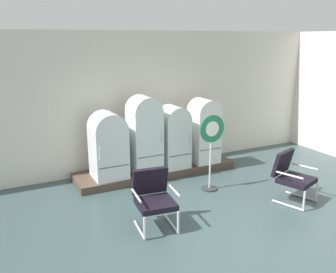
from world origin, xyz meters
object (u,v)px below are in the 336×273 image
refrigerator_0 (108,144)px  sign_stand (211,151)px  refrigerator_3 (204,129)px  refrigerator_1 (144,132)px  armchair_right (292,175)px  refrigerator_2 (174,135)px  armchair_left (154,196)px

refrigerator_0 → sign_stand: sign_stand is taller
refrigerator_0 → refrigerator_3: refrigerator_3 is taller
refrigerator_1 → armchair_right: refrigerator_1 is taller
refrigerator_2 → armchair_left: refrigerator_2 is taller
refrigerator_3 → refrigerator_0: bearing=179.2°
armchair_left → armchair_right: bearing=-5.8°
refrigerator_2 → armchair_right: 2.62m
refrigerator_1 → refrigerator_2: 0.71m
refrigerator_0 → armchair_left: 2.05m
armchair_right → refrigerator_2: bearing=119.6°
refrigerator_0 → sign_stand: (1.71, -1.19, -0.05)m
refrigerator_3 → refrigerator_2: bearing=-180.0°
refrigerator_2 → armchair_right: refrigerator_2 is taller
refrigerator_1 → armchair_right: (1.98, -2.26, -0.52)m
armchair_left → sign_stand: sign_stand is taller
armchair_left → armchair_right: size_ratio=1.00×
refrigerator_2 → refrigerator_3: (0.78, 0.00, 0.05)m
refrigerator_2 → sign_stand: size_ratio=0.90×
refrigerator_1 → armchair_right: size_ratio=1.75×
refrigerator_1 → refrigerator_3: (1.48, -0.00, -0.09)m
refrigerator_2 → armchair_left: bearing=-125.1°
refrigerator_1 → armchair_left: size_ratio=1.75×
refrigerator_0 → sign_stand: 2.08m
refrigerator_3 → armchair_left: refrigerator_3 is taller
refrigerator_0 → refrigerator_3: 2.27m
refrigerator_3 → armchair_left: bearing=-137.6°
sign_stand → refrigerator_0: bearing=145.2°
refrigerator_1 → refrigerator_2: bearing=-0.2°
armchair_left → refrigerator_1: bearing=70.6°
refrigerator_2 → armchair_left: (-1.40, -1.99, -0.37)m
refrigerator_3 → armchair_right: refrigerator_3 is taller
refrigerator_1 → refrigerator_2: (0.70, -0.00, -0.14)m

